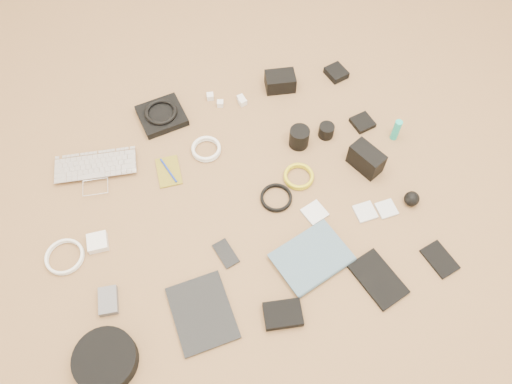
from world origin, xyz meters
name	(u,v)px	position (x,y,z in m)	size (l,w,h in m)	color
laptop	(96,176)	(-0.48, 0.32, 0.01)	(0.31, 0.22, 0.02)	silver
headphone_pouch	(162,116)	(-0.17, 0.50, 0.02)	(0.18, 0.17, 0.03)	black
headphones	(161,112)	(-0.17, 0.50, 0.04)	(0.13, 0.13, 0.02)	black
charger_a	(210,96)	(0.05, 0.53, 0.01)	(0.03, 0.03, 0.03)	white
charger_b	(220,103)	(0.08, 0.48, 0.01)	(0.03, 0.03, 0.02)	white
charger_c	(241,99)	(0.17, 0.47, 0.01)	(0.03, 0.03, 0.02)	white
charger_d	(243,102)	(0.17, 0.45, 0.01)	(0.03, 0.03, 0.03)	white
dslr_camera	(280,81)	(0.35, 0.48, 0.04)	(0.12, 0.09, 0.07)	black
lens_pouch	(336,73)	(0.61, 0.45, 0.02)	(0.08, 0.09, 0.03)	black
notebook_olive	(169,171)	(-0.22, 0.24, 0.00)	(0.09, 0.13, 0.01)	olive
pen_blue	(168,170)	(-0.22, 0.24, 0.01)	(0.01, 0.01, 0.13)	#132B9E
cable_white_a	(206,150)	(-0.05, 0.28, 0.01)	(0.12, 0.12, 0.01)	white
lens_a	(299,137)	(0.30, 0.18, 0.04)	(0.08, 0.08, 0.08)	black
lens_b	(326,131)	(0.42, 0.18, 0.03)	(0.06, 0.06, 0.06)	black
card_reader	(362,123)	(0.59, 0.17, 0.01)	(0.08, 0.08, 0.02)	black
power_brick	(98,242)	(-0.54, 0.04, 0.01)	(0.07, 0.07, 0.03)	white
cable_white_b	(65,257)	(-0.66, 0.03, 0.01)	(0.13, 0.13, 0.01)	white
cable_black	(276,198)	(0.12, -0.02, 0.01)	(0.12, 0.12, 0.01)	black
cable_yellow	(299,177)	(0.24, 0.03, 0.01)	(0.12, 0.12, 0.01)	gold
flash	(366,159)	(0.49, -0.01, 0.05)	(0.07, 0.13, 0.10)	black
lens_cleaner	(396,130)	(0.67, 0.06, 0.05)	(0.03, 0.03, 0.10)	#1BB29F
battery_charger	(108,301)	(-0.55, -0.18, 0.01)	(0.06, 0.09, 0.03)	#56565B
tablet	(202,313)	(-0.27, -0.33, 0.01)	(0.19, 0.24, 0.01)	black
phone	(226,254)	(-0.13, -0.16, 0.00)	(0.05, 0.10, 0.01)	black
filter_case_left	(315,213)	(0.23, -0.13, 0.01)	(0.08, 0.08, 0.01)	silver
filter_case_mid	(365,212)	(0.40, -0.20, 0.01)	(0.07, 0.07, 0.01)	silver
filter_case_right	(386,209)	(0.48, -0.22, 0.00)	(0.07, 0.07, 0.01)	silver
air_blower	(412,199)	(0.58, -0.22, 0.03)	(0.06, 0.06, 0.06)	black
headphone_case	(106,360)	(-0.60, -0.37, 0.03)	(0.20, 0.20, 0.05)	black
drive_case	(283,314)	(-0.03, -0.44, 0.02)	(0.12, 0.09, 0.03)	black
paperback	(328,279)	(0.16, -0.38, 0.01)	(0.19, 0.25, 0.02)	#425D70
notebook_black_a	(378,279)	(0.32, -0.44, 0.01)	(0.12, 0.19, 0.01)	black
notebook_black_b	(440,259)	(0.56, -0.46, 0.01)	(0.08, 0.12, 0.01)	black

